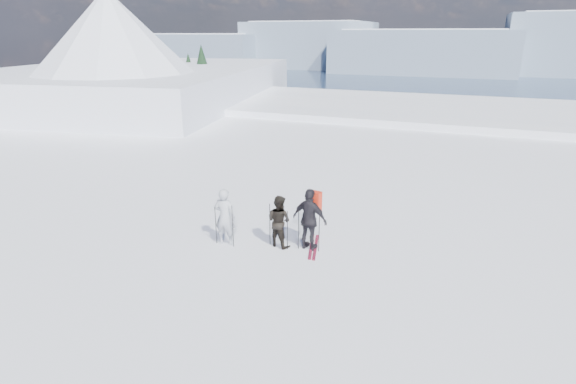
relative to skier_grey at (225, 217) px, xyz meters
name	(u,v)px	position (x,y,z in m)	size (l,w,h in m)	color
lake_basin	(422,186)	(3.75, 27.79, -7.40)	(820.00, 820.00, 71.62)	white
far_mountain_range	(505,48)	(33.35, 452.58, -8.10)	(770.00, 110.00, 53.00)	slate
near_ridge	(161,131)	(-22.81, 27.13, -4.38)	(31.37, 35.68, 25.62)	white
skier_grey	(225,217)	(0.00, 0.00, 0.00)	(0.66, 0.43, 1.81)	#9DA1AB
skier_dark	(279,221)	(1.59, 0.48, -0.09)	(0.79, 0.62, 1.63)	black
skier_pack	(310,220)	(2.53, 0.61, 0.05)	(1.12, 0.47, 1.92)	black
backpack	(315,177)	(2.58, 0.85, 1.31)	(0.41, 0.23, 0.60)	red
ski_poles	(269,228)	(1.36, 0.27, -0.27)	(3.15, 0.67, 1.35)	black
skis_loose	(313,247)	(2.61, 0.76, -0.89)	(0.65, 1.67, 0.03)	black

